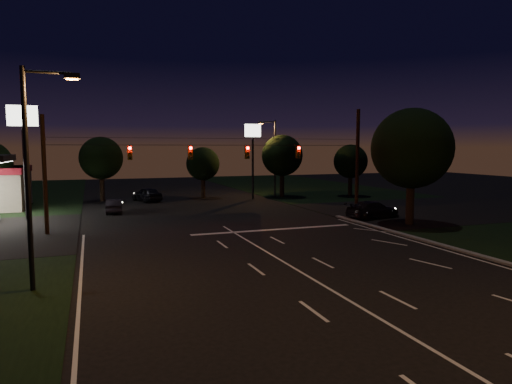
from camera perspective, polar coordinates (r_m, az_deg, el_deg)
name	(u,v)px	position (r m, az deg, el deg)	size (l,w,h in m)	color
ground	(308,277)	(21.13, 6.57, -10.46)	(140.00, 140.00, 0.00)	black
cross_street_right	(425,210)	(45.26, 20.32, -2.15)	(20.00, 16.00, 0.02)	black
edge_line_left	(74,375)	(13.48, -21.78, -20.43)	(0.14, 40.00, 0.01)	silver
center_line	(390,325)	(16.27, 16.41, -15.63)	(0.14, 40.00, 0.01)	silver
stop_bar	(274,230)	(32.55, 2.23, -4.71)	(12.00, 0.50, 0.01)	silver
utility_pole_right	(356,216)	(39.73, 12.41, -2.97)	(0.30, 0.30, 9.00)	black
utility_pole_left	(47,235)	(33.77, -24.64, -4.86)	(0.28, 0.28, 8.00)	black
signal_span	(219,152)	(34.34, -4.59, 5.04)	(24.00, 0.40, 1.56)	black
pole_sign_left_near	(23,133)	(40.45, -27.09, 6.62)	(2.20, 0.30, 9.10)	black
pole_sign_right	(253,144)	(51.10, -0.41, 6.06)	(1.80, 0.30, 8.40)	black
street_light_left	(34,162)	(20.26, -26.00, 3.36)	(2.20, 0.35, 9.00)	black
street_light_right_far	(273,152)	(54.12, 2.12, 4.97)	(2.20, 0.35, 9.00)	black
tree_right_near	(411,149)	(36.26, 18.76, 5.06)	(6.00, 6.00, 8.76)	black
tree_far_b	(101,159)	(52.30, -18.77, 3.97)	(4.60, 4.60, 6.98)	black
tree_far_c	(203,164)	(52.70, -6.66, 3.46)	(3.80, 3.80, 5.86)	black
tree_far_d	(282,156)	(53.63, 3.25, 4.52)	(4.80, 4.80, 7.30)	black
tree_far_e	(350,162)	(55.54, 11.70, 3.71)	(4.00, 4.00, 6.18)	black
car_oncoming_a	(147,194)	(50.68, -13.47, -0.29)	(1.81, 4.49, 1.53)	black
car_oncoming_b	(114,206)	(42.70, -17.30, -1.66)	(1.32, 3.79, 1.25)	black
car_cross	(373,210)	(38.73, 14.39, -2.17)	(2.00, 4.91, 1.43)	black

